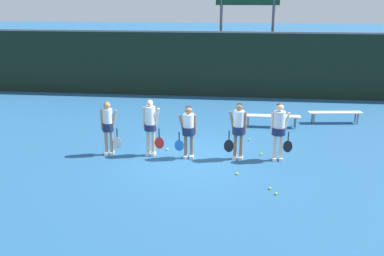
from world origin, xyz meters
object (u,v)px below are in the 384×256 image
Objects in this scene: player_2 at (188,127)px; tennis_ball_3 at (261,154)px; tennis_ball_0 at (249,139)px; tennis_ball_2 at (237,174)px; bench_far at (335,113)px; player_4 at (279,126)px; player_3 at (238,126)px; bench_courtside at (272,117)px; scoreboard at (247,7)px; tennis_ball_1 at (167,149)px; tennis_ball_4 at (276,194)px; player_0 at (108,124)px; tennis_ball_5 at (270,188)px; player_1 at (150,123)px.

player_2 is 2.46m from tennis_ball_3.
tennis_ball_2 is at bearing -96.51° from tennis_ball_0.
player_4 reaches higher than bench_far.
player_3 is at bearing -137.09° from bench_far.
bench_courtside is at bearing 81.67° from tennis_ball_3.
tennis_ball_1 is (-2.42, -8.94, -4.22)m from scoreboard.
player_2 is 0.94× the size of player_3.
tennis_ball_1 is at bearing 164.18° from player_4.
player_3 is 2.14m from tennis_ball_0.
player_4 is at bearing 85.77° from tennis_ball_4.
player_4 is 2.05m from tennis_ball_2.
scoreboard is at bearing 74.86° from tennis_ball_1.
bench_far is at bearing 24.29° from player_0.
player_3 is 1.63m from tennis_ball_2.
bench_far is 7.12m from tennis_ball_1.
tennis_ball_1 is (-0.76, 0.59, -0.93)m from player_2.
player_3 is (1.50, 0.09, 0.06)m from player_2.
player_0 is 1.04× the size of player_2.
player_3 reaches higher than bench_far.
player_3 reaches higher than tennis_ball_2.
bench_courtside is 1.27× the size of player_0.
tennis_ball_4 is at bearing -50.16° from tennis_ball_2.
tennis_ball_5 is at bearing -43.14° from player_2.
tennis_ball_3 is (0.72, 1.70, 0.00)m from tennis_ball_2.
bench_far is 32.63× the size of tennis_ball_5.
scoreboard is 86.29× the size of tennis_ball_5.
scoreboard is 80.48× the size of tennis_ball_1.
player_1 is at bearing -148.88° from tennis_ball_0.
tennis_ball_0 is (-3.30, -2.57, -0.35)m from bench_far.
player_4 is 2.26m from tennis_ball_0.
player_2 is 23.50× the size of tennis_ball_3.
player_0 reaches higher than tennis_ball_1.
bench_courtside is at bearing 64.85° from tennis_ball_0.
player_2 is 2.86m from tennis_ball_0.
player_1 is 25.43× the size of tennis_ball_1.
bench_courtside is 3.27m from tennis_ball_3.
tennis_ball_2 is at bearing 134.32° from tennis_ball_5.
tennis_ball_1 is at bearing 54.14° from player_1.
player_1 is 27.27× the size of tennis_ball_5.
tennis_ball_3 is 1.08× the size of tennis_ball_5.
tennis_ball_0 is 0.94× the size of tennis_ball_3.
bench_far reaches higher than tennis_ball_3.
tennis_ball_2 is (-3.66, -5.72, -0.35)m from bench_far.
player_0 reaches higher than tennis_ball_5.
player_3 reaches higher than tennis_ball_4.
player_3 is at bearing 1.50° from player_2.
player_4 reaches higher than bench_courtside.
player_2 is (-2.69, -3.71, 0.58)m from bench_courtside.
tennis_ball_3 is (0.57, -9.03, -4.22)m from scoreboard.
tennis_ball_5 is (3.55, -2.19, -1.00)m from player_1.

